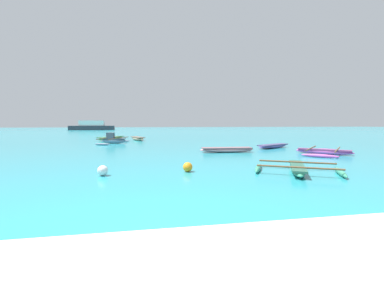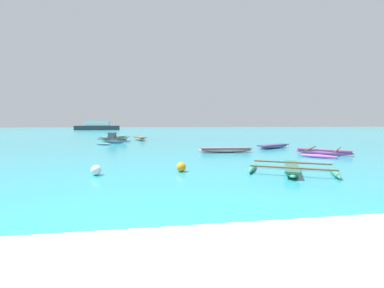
% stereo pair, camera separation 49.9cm
% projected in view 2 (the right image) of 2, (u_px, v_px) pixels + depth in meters
% --- Properties ---
extents(ground_plane, '(240.00, 240.00, 0.00)m').
position_uv_depth(ground_plane, '(119.00, 269.00, 3.38)').
color(ground_plane, teal).
extents(moored_boat_0, '(3.60, 0.99, 0.32)m').
position_uv_depth(moored_boat_0, '(225.00, 150.00, 16.83)').
color(moored_boat_0, pink).
rests_on(moored_boat_0, ground_plane).
extents(moored_boat_1, '(2.78, 4.71, 1.03)m').
position_uv_depth(moored_boat_1, '(115.00, 140.00, 24.47)').
color(moored_boat_1, slate).
rests_on(moored_boat_1, ground_plane).
extents(moored_boat_2, '(3.30, 2.27, 0.29)m').
position_uv_depth(moored_boat_2, '(273.00, 146.00, 19.61)').
color(moored_boat_2, '#6959A8').
rests_on(moored_boat_2, ground_plane).
extents(moored_boat_3, '(1.83, 3.23, 0.40)m').
position_uv_depth(moored_boat_3, '(140.00, 138.00, 28.66)').
color(moored_boat_3, tan).
rests_on(moored_boat_3, ground_plane).
extents(moored_boat_4, '(4.01, 4.08, 0.38)m').
position_uv_depth(moored_boat_4, '(324.00, 152.00, 15.59)').
color(moored_boat_4, '#C553AD').
rests_on(moored_boat_4, ground_plane).
extents(moored_boat_5, '(3.68, 3.17, 0.34)m').
position_uv_depth(moored_boat_5, '(292.00, 169.00, 9.88)').
color(moored_boat_5, '#38906F').
rests_on(moored_boat_5, ground_plane).
extents(moored_boat_6, '(2.83, 3.94, 0.42)m').
position_uv_depth(moored_boat_6, '(114.00, 138.00, 28.71)').
color(moored_boat_6, '#60BA63').
rests_on(moored_boat_6, ground_plane).
extents(mooring_buoy_0, '(0.38, 0.38, 0.38)m').
position_uv_depth(mooring_buoy_0, '(181.00, 167.00, 10.12)').
color(mooring_buoy_0, orange).
rests_on(mooring_buoy_0, ground_plane).
extents(mooring_buoy_2, '(0.38, 0.38, 0.38)m').
position_uv_depth(mooring_buoy_2, '(96.00, 170.00, 9.43)').
color(mooring_buoy_2, white).
rests_on(mooring_buoy_2, ground_plane).
extents(distant_ferry, '(11.99, 2.64, 2.64)m').
position_uv_depth(distant_ferry, '(97.00, 126.00, 72.68)').
color(distant_ferry, '#2D333D').
rests_on(distant_ferry, ground_plane).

